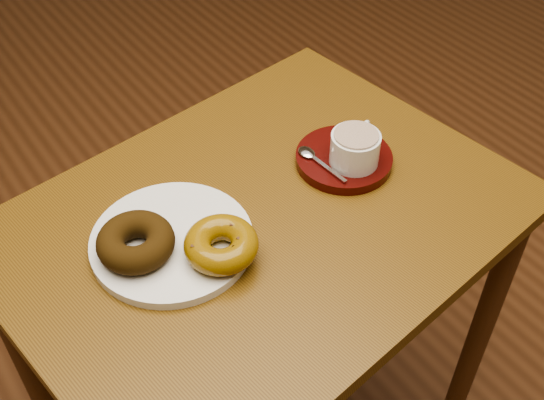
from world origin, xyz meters
TOP-DOWN VIEW (x-y plane):
  - ground at (0.00, 0.00)m, footprint 6.00×6.00m
  - cafe_table at (-0.15, -0.31)m, footprint 0.84×0.67m
  - donut_plate at (-0.29, -0.28)m, footprint 0.28×0.28m
  - donut_cinnamon at (-0.34, -0.28)m, footprint 0.11×0.11m
  - donut_caramel at (-0.25, -0.35)m, footprint 0.12×0.12m
  - saucer at (0.03, -0.29)m, footprint 0.21×0.21m
  - coffee_cup at (0.03, -0.31)m, footprint 0.10×0.08m
  - teaspoon at (-0.02, -0.26)m, footprint 0.02×0.11m

SIDE VIEW (x-z plane):
  - ground at x=0.00m, z-range 0.00..0.00m
  - cafe_table at x=-0.15m, z-range 0.25..0.97m
  - donut_plate at x=-0.29m, z-range 0.72..0.74m
  - saucer at x=0.03m, z-range 0.72..0.74m
  - teaspoon at x=-0.02m, z-range 0.74..0.75m
  - donut_caramel at x=-0.25m, z-range 0.74..0.77m
  - donut_cinnamon at x=-0.34m, z-range 0.74..0.78m
  - coffee_cup at x=0.03m, z-range 0.74..0.79m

